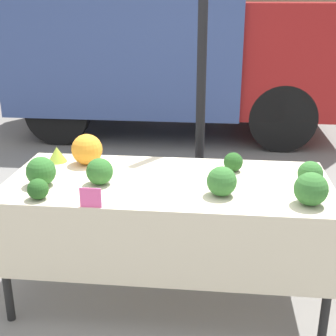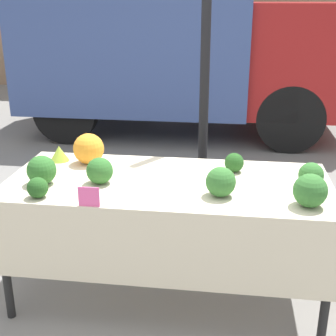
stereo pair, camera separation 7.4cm
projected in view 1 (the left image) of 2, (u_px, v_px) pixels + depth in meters
ground_plane at (168, 292)px, 3.07m from camera, size 40.00×40.00×0.00m
tent_pole at (201, 75)px, 3.40m from camera, size 0.07×0.07×2.57m
parked_truck at (166, 42)px, 6.38m from camera, size 4.34×1.95×2.29m
market_table at (167, 199)px, 2.77m from camera, size 1.94×0.86×0.79m
orange_cauliflower at (87, 149)px, 3.04m from camera, size 0.20×0.20×0.20m
romanesco_head at (57, 154)px, 3.10m from camera, size 0.13×0.13×0.10m
broccoli_head_0 at (222, 181)px, 2.56m from camera, size 0.17×0.17×0.17m
broccoli_head_1 at (233, 162)px, 2.93m from camera, size 0.12×0.12×0.12m
broccoli_head_2 at (100, 171)px, 2.72m from camera, size 0.16×0.16×0.16m
broccoli_head_3 at (38, 189)px, 2.52m from camera, size 0.12×0.12×0.12m
broccoli_head_4 at (310, 173)px, 2.71m from camera, size 0.15×0.15×0.15m
broccoli_head_5 at (311, 189)px, 2.44m from camera, size 0.18×0.18×0.18m
broccoli_head_6 at (41, 171)px, 2.70m from camera, size 0.17×0.17×0.17m
price_sign at (91, 198)px, 2.43m from camera, size 0.11×0.01×0.11m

